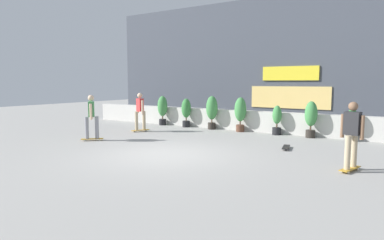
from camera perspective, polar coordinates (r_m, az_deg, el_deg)
ground_plane at (r=10.27m, az=-4.56°, el=-5.78°), size 48.00×48.00×0.00m
planter_wall at (r=15.34m, az=9.15°, el=-0.10°), size 18.00×0.40×0.90m
building_backdrop at (r=19.01m, az=14.23°, el=9.47°), size 20.00×2.08×6.50m
potted_plant_0 at (r=17.16m, az=-4.99°, el=1.98°), size 0.50×0.50×1.47m
potted_plant_1 at (r=16.33m, az=-0.99°, el=1.55°), size 0.45×0.45×1.38m
potted_plant_2 at (r=15.57m, az=3.36°, el=1.71°), size 0.53×0.53×1.53m
potted_plant_3 at (r=14.93m, az=8.14°, el=1.38°), size 0.51×0.51×1.50m
potted_plant_4 at (r=14.35m, az=14.11°, el=0.12°), size 0.37×0.37×1.21m
potted_plant_5 at (r=13.96m, az=19.39°, el=0.51°), size 0.48×0.48×1.43m
potted_plant_6 at (r=13.71m, az=25.31°, el=-0.55°), size 0.38×0.38×1.22m
skater_far_right at (r=13.02m, az=-16.57°, el=0.74°), size 0.70×0.71×1.70m
skater_by_wall_right at (r=14.95m, az=-8.73°, el=1.63°), size 0.52×0.81×1.70m
skater_mid_plaza at (r=9.03m, az=25.32°, el=-1.99°), size 0.54×0.82×1.70m
skateboard_near_camera at (r=11.45m, az=15.55°, el=-4.42°), size 0.37×0.82×0.08m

